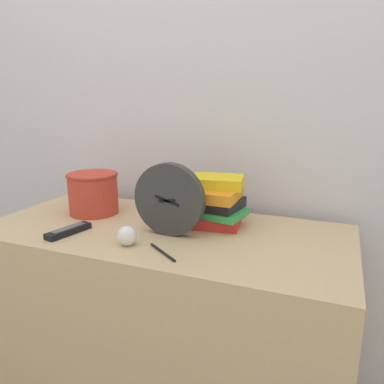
{
  "coord_description": "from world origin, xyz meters",
  "views": [
    {
      "loc": [
        0.55,
        -0.81,
        1.17
      ],
      "look_at": [
        0.09,
        0.33,
        0.86
      ],
      "focal_mm": 35.0,
      "sensor_mm": 36.0,
      "label": 1
    }
  ],
  "objects_px": {
    "desk_clock": "(169,200)",
    "pen": "(163,252)",
    "tv_remote": "(68,231)",
    "basket": "(93,192)",
    "crumpled_paper_ball": "(127,236)",
    "book_stack": "(214,201)"
  },
  "relations": [
    {
      "from": "tv_remote",
      "to": "basket",
      "type": "bearing_deg",
      "value": 105.14
    },
    {
      "from": "book_stack",
      "to": "pen",
      "type": "bearing_deg",
      "value": -100.98
    },
    {
      "from": "desk_clock",
      "to": "basket",
      "type": "relative_size",
      "value": 1.23
    },
    {
      "from": "desk_clock",
      "to": "pen",
      "type": "bearing_deg",
      "value": -72.48
    },
    {
      "from": "desk_clock",
      "to": "basket",
      "type": "distance_m",
      "value": 0.4
    },
    {
      "from": "basket",
      "to": "crumpled_paper_ball",
      "type": "bearing_deg",
      "value": -38.92
    },
    {
      "from": "tv_remote",
      "to": "pen",
      "type": "relative_size",
      "value": 1.38
    },
    {
      "from": "tv_remote",
      "to": "pen",
      "type": "distance_m",
      "value": 0.37
    },
    {
      "from": "book_stack",
      "to": "tv_remote",
      "type": "distance_m",
      "value": 0.51
    },
    {
      "from": "book_stack",
      "to": "crumpled_paper_ball",
      "type": "height_order",
      "value": "book_stack"
    },
    {
      "from": "pen",
      "to": "basket",
      "type": "bearing_deg",
      "value": 148.93
    },
    {
      "from": "desk_clock",
      "to": "tv_remote",
      "type": "bearing_deg",
      "value": -159.24
    },
    {
      "from": "desk_clock",
      "to": "basket",
      "type": "bearing_deg",
      "value": 164.15
    },
    {
      "from": "desk_clock",
      "to": "crumpled_paper_ball",
      "type": "bearing_deg",
      "value": -122.08
    },
    {
      "from": "desk_clock",
      "to": "pen",
      "type": "height_order",
      "value": "desk_clock"
    },
    {
      "from": "desk_clock",
      "to": "book_stack",
      "type": "bearing_deg",
      "value": 54.8
    },
    {
      "from": "tv_remote",
      "to": "pen",
      "type": "xyz_separation_m",
      "value": [
        0.36,
        -0.03,
        -0.01
      ]
    },
    {
      "from": "basket",
      "to": "crumpled_paper_ball",
      "type": "distance_m",
      "value": 0.39
    },
    {
      "from": "desk_clock",
      "to": "pen",
      "type": "distance_m",
      "value": 0.2
    },
    {
      "from": "book_stack",
      "to": "crumpled_paper_ball",
      "type": "xyz_separation_m",
      "value": [
        -0.19,
        -0.28,
        -0.06
      ]
    },
    {
      "from": "crumpled_paper_ball",
      "to": "pen",
      "type": "xyz_separation_m",
      "value": [
        0.13,
        -0.02,
        -0.03
      ]
    },
    {
      "from": "basket",
      "to": "crumpled_paper_ball",
      "type": "relative_size",
      "value": 3.24
    }
  ]
}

